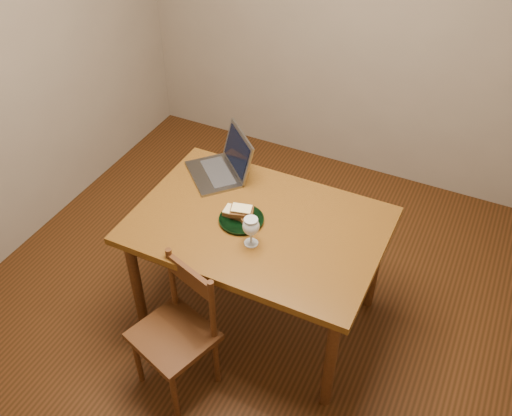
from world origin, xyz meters
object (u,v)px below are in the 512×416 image
at_px(chair, 176,328).
at_px(plate, 241,220).
at_px(laptop, 225,164).
at_px(table, 258,235).
at_px(milk_glass, 251,231).

relative_size(chair, plate, 1.96).
height_order(chair, laptop, laptop).
distance_m(table, milk_glass, 0.23).
height_order(table, milk_glass, milk_glass).
relative_size(chair, laptop, 1.00).
relative_size(plate, laptop, 0.51).
bearing_deg(table, chair, -107.17).
distance_m(table, plate, 0.13).
bearing_deg(milk_glass, table, 102.85).
xyz_separation_m(table, chair, (-0.18, -0.57, -0.22)).
bearing_deg(milk_glass, chair, -117.00).
bearing_deg(table, laptop, 139.89).
bearing_deg(laptop, plate, -7.45).
relative_size(chair, milk_glass, 2.82).
bearing_deg(plate, milk_glass, -46.79).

